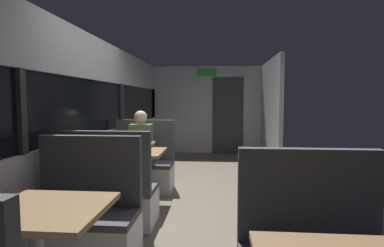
% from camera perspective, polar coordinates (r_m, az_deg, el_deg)
% --- Properties ---
extents(ground_plane, '(3.30, 9.20, 0.02)m').
position_cam_1_polar(ground_plane, '(4.18, 0.75, -15.63)').
color(ground_plane, '#665B4C').
extents(carriage_window_panel_left, '(0.09, 8.48, 2.30)m').
position_cam_1_polar(carriage_window_panel_left, '(4.29, -18.96, -0.04)').
color(carriage_window_panel_left, '#B2B2B7').
rests_on(carriage_window_panel_left, ground_plane).
extents(carriage_end_bulkhead, '(2.90, 0.11, 2.30)m').
position_cam_1_polar(carriage_end_bulkhead, '(8.12, 3.24, 2.46)').
color(carriage_end_bulkhead, '#B2B2B7').
rests_on(carriage_end_bulkhead, ground_plane).
extents(carriage_aisle_panel_right, '(0.08, 2.40, 2.30)m').
position_cam_1_polar(carriage_aisle_panel_right, '(7.02, 14.42, 2.10)').
color(carriage_aisle_panel_right, '#B2B2B7').
rests_on(carriage_aisle_panel_right, ground_plane).
extents(dining_table_near_window, '(0.90, 0.70, 0.74)m').
position_cam_1_polar(dining_table_near_window, '(2.31, -27.19, -16.06)').
color(dining_table_near_window, '#9E9EA3').
rests_on(dining_table_near_window, ground_plane).
extents(bench_near_window_facing_entry, '(0.95, 0.50, 1.10)m').
position_cam_1_polar(bench_near_window_facing_entry, '(2.99, -19.54, -17.37)').
color(bench_near_window_facing_entry, silver).
rests_on(bench_near_window_facing_entry, ground_plane).
extents(dining_table_mid_window, '(0.90, 0.70, 0.74)m').
position_cam_1_polar(dining_table_mid_window, '(4.21, -11.50, -6.38)').
color(dining_table_mid_window, '#9E9EA3').
rests_on(dining_table_mid_window, ground_plane).
extents(bench_mid_window_facing_end, '(0.95, 0.50, 1.10)m').
position_cam_1_polar(bench_mid_window_facing_end, '(3.64, -14.57, -13.23)').
color(bench_mid_window_facing_end, silver).
rests_on(bench_mid_window_facing_end, ground_plane).
extents(bench_mid_window_facing_entry, '(0.95, 0.50, 1.10)m').
position_cam_1_polar(bench_mid_window_facing_entry, '(4.94, -9.15, -8.43)').
color(bench_mid_window_facing_entry, silver).
rests_on(bench_mid_window_facing_entry, ground_plane).
extents(seated_passenger, '(0.47, 0.55, 1.26)m').
position_cam_1_polar(seated_passenger, '(4.83, -9.39, -6.20)').
color(seated_passenger, '#26262D').
rests_on(seated_passenger, ground_plane).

